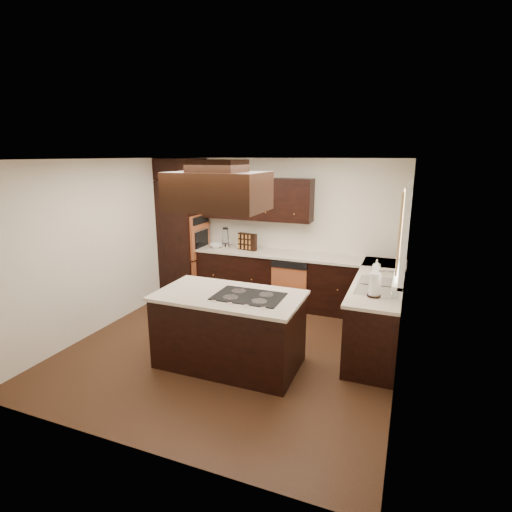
% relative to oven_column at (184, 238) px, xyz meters
% --- Properties ---
extents(floor, '(4.20, 4.20, 0.02)m').
position_rel_oven_column_xyz_m(floor, '(1.78, -1.71, -1.07)').
color(floor, '#502F1A').
rests_on(floor, ground).
extents(ceiling, '(4.20, 4.20, 0.02)m').
position_rel_oven_column_xyz_m(ceiling, '(1.78, -1.71, 1.45)').
color(ceiling, white).
rests_on(ceiling, ground).
extents(wall_back, '(4.20, 0.02, 2.50)m').
position_rel_oven_column_xyz_m(wall_back, '(1.78, 0.40, 0.19)').
color(wall_back, silver).
rests_on(wall_back, ground).
extents(wall_front, '(4.20, 0.02, 2.50)m').
position_rel_oven_column_xyz_m(wall_front, '(1.78, -3.81, 0.19)').
color(wall_front, silver).
rests_on(wall_front, ground).
extents(wall_left, '(0.02, 4.20, 2.50)m').
position_rel_oven_column_xyz_m(wall_left, '(-0.33, -1.71, 0.19)').
color(wall_left, silver).
rests_on(wall_left, ground).
extents(wall_right, '(0.02, 4.20, 2.50)m').
position_rel_oven_column_xyz_m(wall_right, '(3.88, -1.71, 0.19)').
color(wall_right, silver).
rests_on(wall_right, ground).
extents(oven_column, '(0.65, 0.75, 2.12)m').
position_rel_oven_column_xyz_m(oven_column, '(0.00, 0.00, 0.00)').
color(oven_column, black).
rests_on(oven_column, floor).
extents(wall_oven_face, '(0.05, 0.62, 0.78)m').
position_rel_oven_column_xyz_m(wall_oven_face, '(0.35, 0.00, 0.06)').
color(wall_oven_face, '#C36035').
rests_on(wall_oven_face, oven_column).
extents(base_cabinets_back, '(2.93, 0.60, 0.88)m').
position_rel_oven_column_xyz_m(base_cabinets_back, '(1.81, 0.09, -0.62)').
color(base_cabinets_back, black).
rests_on(base_cabinets_back, floor).
extents(base_cabinets_right, '(0.60, 2.40, 0.88)m').
position_rel_oven_column_xyz_m(base_cabinets_right, '(3.58, -0.80, -0.62)').
color(base_cabinets_right, black).
rests_on(base_cabinets_right, floor).
extents(countertop_back, '(2.93, 0.63, 0.04)m').
position_rel_oven_column_xyz_m(countertop_back, '(1.81, 0.08, -0.16)').
color(countertop_back, beige).
rests_on(countertop_back, base_cabinets_back).
extents(countertop_right, '(0.63, 2.40, 0.04)m').
position_rel_oven_column_xyz_m(countertop_right, '(3.56, -0.80, -0.16)').
color(countertop_right, beige).
rests_on(countertop_right, base_cabinets_right).
extents(upper_cabinets, '(2.00, 0.34, 0.72)m').
position_rel_oven_column_xyz_m(upper_cabinets, '(1.34, 0.23, 0.75)').
color(upper_cabinets, black).
rests_on(upper_cabinets, wall_back).
extents(dishwasher_front, '(0.60, 0.05, 0.72)m').
position_rel_oven_column_xyz_m(dishwasher_front, '(2.10, -0.20, -0.66)').
color(dishwasher_front, '#C36035').
rests_on(dishwasher_front, floor).
extents(window_frame, '(0.06, 1.32, 1.12)m').
position_rel_oven_column_xyz_m(window_frame, '(3.85, -1.16, 0.59)').
color(window_frame, white).
rests_on(window_frame, wall_right).
extents(window_pane, '(0.00, 1.20, 1.00)m').
position_rel_oven_column_xyz_m(window_pane, '(3.87, -1.16, 0.59)').
color(window_pane, white).
rests_on(window_pane, wall_right).
extents(curtain_left, '(0.02, 0.34, 0.90)m').
position_rel_oven_column_xyz_m(curtain_left, '(3.79, -1.57, 0.64)').
color(curtain_left, beige).
rests_on(curtain_left, wall_right).
extents(curtain_right, '(0.02, 0.34, 0.90)m').
position_rel_oven_column_xyz_m(curtain_right, '(3.79, -0.74, 0.64)').
color(curtain_right, beige).
rests_on(curtain_right, wall_right).
extents(sink_rim, '(0.52, 0.84, 0.01)m').
position_rel_oven_column_xyz_m(sink_rim, '(3.58, -1.16, -0.14)').
color(sink_rim, silver).
rests_on(sink_rim, countertop_right).
extents(island, '(1.71, 0.93, 0.88)m').
position_rel_oven_column_xyz_m(island, '(1.92, -2.12, -0.62)').
color(island, black).
rests_on(island, floor).
extents(island_top, '(1.77, 1.00, 0.04)m').
position_rel_oven_column_xyz_m(island_top, '(1.92, -2.12, -0.16)').
color(island_top, beige).
rests_on(island_top, island).
extents(cooktop, '(0.81, 0.54, 0.01)m').
position_rel_oven_column_xyz_m(cooktop, '(2.18, -2.12, -0.13)').
color(cooktop, black).
rests_on(cooktop, island_top).
extents(range_hood, '(1.05, 0.72, 0.42)m').
position_rel_oven_column_xyz_m(range_hood, '(1.88, -2.25, 1.10)').
color(range_hood, black).
rests_on(range_hood, ceiling).
extents(hood_duct, '(0.55, 0.50, 0.13)m').
position_rel_oven_column_xyz_m(hood_duct, '(1.88, -2.25, 1.38)').
color(hood_duct, black).
rests_on(hood_duct, ceiling).
extents(blender_base, '(0.15, 0.15, 0.10)m').
position_rel_oven_column_xyz_m(blender_base, '(0.85, 0.03, -0.09)').
color(blender_base, silver).
rests_on(blender_base, countertop_back).
extents(blender_pitcher, '(0.13, 0.13, 0.26)m').
position_rel_oven_column_xyz_m(blender_pitcher, '(0.85, 0.03, 0.09)').
color(blender_pitcher, silver).
rests_on(blender_pitcher, blender_base).
extents(spice_rack, '(0.36, 0.16, 0.29)m').
position_rel_oven_column_xyz_m(spice_rack, '(1.24, 0.09, 0.01)').
color(spice_rack, black).
rests_on(spice_rack, countertop_back).
extents(mixing_bowl, '(0.34, 0.34, 0.06)m').
position_rel_oven_column_xyz_m(mixing_bowl, '(0.65, 0.07, -0.11)').
color(mixing_bowl, white).
rests_on(mixing_bowl, countertop_back).
extents(soap_bottle, '(0.10, 0.10, 0.21)m').
position_rel_oven_column_xyz_m(soap_bottle, '(3.50, -0.60, -0.03)').
color(soap_bottle, white).
rests_on(soap_bottle, countertop_right).
extents(paper_towel, '(0.13, 0.13, 0.29)m').
position_rel_oven_column_xyz_m(paper_towel, '(3.56, -1.57, 0.01)').
color(paper_towel, white).
rests_on(paper_towel, countertop_right).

